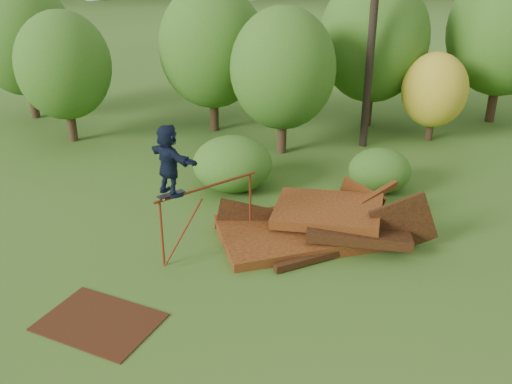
{
  "coord_description": "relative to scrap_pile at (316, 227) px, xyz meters",
  "views": [
    {
      "loc": [
        -1.15,
        -10.44,
        7.3
      ],
      "look_at": [
        -0.8,
        2.0,
        1.6
      ],
      "focal_mm": 40.0,
      "sensor_mm": 36.0,
      "label": 1
    }
  ],
  "objects": [
    {
      "name": "ground",
      "position": [
        -0.78,
        -2.53,
        -0.35
      ],
      "size": [
        240.0,
        240.0,
        0.0
      ],
      "primitive_type": "plane",
      "color": "#2D5116",
      "rests_on": "ground"
    },
    {
      "name": "tree_0",
      "position": [
        -8.34,
        7.92,
        2.51
      ],
      "size": [
        3.44,
        3.44,
        4.85
      ],
      "color": "black",
      "rests_on": "ground"
    },
    {
      "name": "flat_plate",
      "position": [
        -4.87,
        -3.38,
        -0.34
      ],
      "size": [
        2.83,
        2.54,
        0.03
      ],
      "primitive_type": "cube",
      "rotation": [
        0.0,
        0.0,
        -0.47
      ],
      "color": "#391B0C",
      "rests_on": "ground"
    },
    {
      "name": "tree_6",
      "position": [
        -10.75,
        10.96,
        2.99
      ],
      "size": [
        4.07,
        4.07,
        5.69
      ],
      "color": "black",
      "rests_on": "ground"
    },
    {
      "name": "scrap_pile",
      "position": [
        0.0,
        0.0,
        0.0
      ],
      "size": [
        5.7,
        3.34,
        1.81
      ],
      "color": "#3D180A",
      "rests_on": "ground"
    },
    {
      "name": "tree_5",
      "position": [
        8.57,
        9.89,
        3.38
      ],
      "size": [
        4.51,
        4.51,
        6.33
      ],
      "color": "black",
      "rests_on": "ground"
    },
    {
      "name": "shrub_right",
      "position": [
        2.29,
        2.96,
        0.32
      ],
      "size": [
        1.9,
        1.74,
        1.35
      ],
      "primitive_type": "ellipsoid",
      "color": "#235416",
      "rests_on": "ground"
    },
    {
      "name": "grind_rail",
      "position": [
        -2.75,
        -0.42,
        0.92
      ],
      "size": [
        2.38,
        1.8,
        1.74
      ],
      "color": "maroon",
      "rests_on": "ground"
    },
    {
      "name": "tree_1",
      "position": [
        -2.98,
        9.04,
        2.96
      ],
      "size": [
        4.07,
        4.07,
        5.66
      ],
      "color": "black",
      "rests_on": "ground"
    },
    {
      "name": "skater",
      "position": [
        -3.55,
        -1.02,
        2.29
      ],
      "size": [
        1.42,
        1.46,
        1.67
      ],
      "primitive_type": "imported",
      "rotation": [
        0.0,
        0.0,
        2.33
      ],
      "color": "black",
      "rests_on": "skateboard"
    },
    {
      "name": "tree_3",
      "position": [
        3.28,
        9.55,
        3.12
      ],
      "size": [
        4.29,
        4.29,
        5.95
      ],
      "color": "black",
      "rests_on": "ground"
    },
    {
      "name": "skateboard",
      "position": [
        -3.55,
        -1.02,
        1.44
      ],
      "size": [
        0.65,
        0.55,
        0.07
      ],
      "rotation": [
        0.0,
        0.0,
        0.64
      ],
      "color": "black",
      "rests_on": "grind_rail"
    },
    {
      "name": "tree_4",
      "position": [
        5.28,
        7.61,
        1.59
      ],
      "size": [
        2.42,
        2.42,
        3.35
      ],
      "color": "black",
      "rests_on": "ground"
    },
    {
      "name": "tree_2",
      "position": [
        -0.46,
        6.42,
        2.68
      ],
      "size": [
        3.64,
        3.64,
        5.13
      ],
      "color": "black",
      "rests_on": "ground"
    },
    {
      "name": "shrub_left",
      "position": [
        -2.19,
        3.21,
        0.49
      ],
      "size": [
        2.44,
        2.25,
        1.69
      ],
      "primitive_type": "ellipsoid",
      "color": "#235416",
      "rests_on": "ground"
    }
  ]
}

